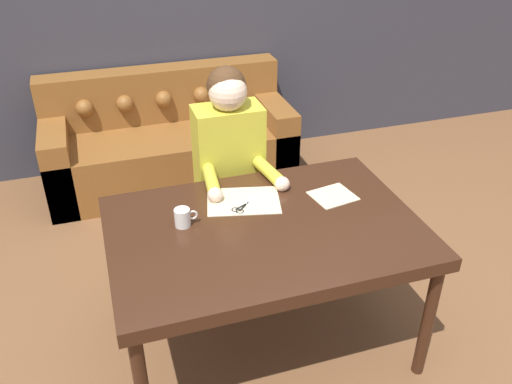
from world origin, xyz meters
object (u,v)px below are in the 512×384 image
at_px(couch, 170,143).
at_px(scissors, 243,207).
at_px(mug, 183,217).
at_px(dining_table, 265,237).
at_px(person, 230,174).

relative_size(couch, scissors, 10.17).
height_order(scissors, mug, mug).
bearing_deg(dining_table, couch, 94.56).
distance_m(dining_table, person, 0.67).
bearing_deg(couch, mug, -96.76).
bearing_deg(scissors, couch, 93.26).
distance_m(person, scissors, 0.50).
relative_size(person, mug, 11.66).
bearing_deg(mug, scissors, 11.84).
bearing_deg(couch, scissors, -86.74).
distance_m(dining_table, couch, 1.98).
relative_size(person, scissors, 7.02).
xyz_separation_m(scissors, mug, (-0.32, -0.07, 0.04)).
bearing_deg(mug, dining_table, -18.20).
height_order(person, scissors, person).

